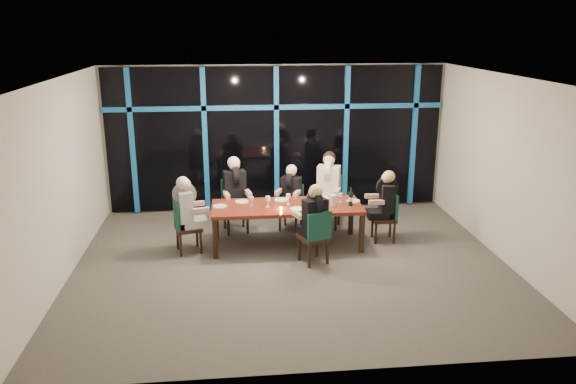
# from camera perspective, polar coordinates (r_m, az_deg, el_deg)

# --- Properties ---
(room) EXTENTS (7.04, 7.00, 3.02)m
(room) POSITION_cam_1_polar(r_m,az_deg,el_deg) (8.64, 0.41, 5.07)
(room) COLOR #5B5450
(room) RESTS_ON ground
(window_wall) EXTENTS (6.86, 0.43, 2.94)m
(window_wall) POSITION_cam_1_polar(r_m,az_deg,el_deg) (11.60, -1.15, 5.67)
(window_wall) COLOR black
(window_wall) RESTS_ON ground
(dining_table) EXTENTS (2.60, 1.00, 0.75)m
(dining_table) POSITION_cam_1_polar(r_m,az_deg,el_deg) (9.76, -0.12, -1.74)
(dining_table) COLOR maroon
(dining_table) RESTS_ON ground
(chair_far_left) EXTENTS (0.53, 0.53, 0.98)m
(chair_far_left) POSITION_cam_1_polar(r_m,az_deg,el_deg) (10.61, -5.45, -1.05)
(chair_far_left) COLOR black
(chair_far_left) RESTS_ON ground
(chair_far_mid) EXTENTS (0.53, 0.53, 0.86)m
(chair_far_mid) POSITION_cam_1_polar(r_m,az_deg,el_deg) (10.67, 0.39, -1.25)
(chair_far_mid) COLOR black
(chair_far_mid) RESTS_ON ground
(chair_far_right) EXTENTS (0.60, 0.60, 1.01)m
(chair_far_right) POSITION_cam_1_polar(r_m,az_deg,el_deg) (10.80, 4.16, -0.60)
(chair_far_right) COLOR black
(chair_far_right) RESTS_ON ground
(chair_end_left) EXTENTS (0.51, 0.51, 0.91)m
(chair_end_left) POSITION_cam_1_polar(r_m,az_deg,el_deg) (9.70, -10.58, -3.22)
(chair_end_left) COLOR black
(chair_end_left) RESTS_ON ground
(chair_end_right) EXTENTS (0.44, 0.44, 0.89)m
(chair_end_right) POSITION_cam_1_polar(r_m,az_deg,el_deg) (10.22, 10.15, -2.25)
(chair_end_right) COLOR black
(chair_end_right) RESTS_ON ground
(chair_near_mid) EXTENTS (0.55, 0.55, 0.92)m
(chair_near_mid) POSITION_cam_1_polar(r_m,az_deg,el_deg) (9.08, 2.87, -4.34)
(chair_near_mid) COLOR black
(chair_near_mid) RESTS_ON ground
(diner_far_left) EXTENTS (0.53, 0.65, 0.95)m
(diner_far_left) POSITION_cam_1_polar(r_m,az_deg,el_deg) (10.42, -5.42, 0.85)
(diner_far_left) COLOR black
(diner_far_left) RESTS_ON ground
(diner_far_mid) EXTENTS (0.54, 0.59, 0.84)m
(diner_far_mid) POSITION_cam_1_polar(r_m,az_deg,el_deg) (10.50, 0.27, 0.42)
(diner_far_mid) COLOR black
(diner_far_mid) RESTS_ON ground
(diner_far_right) EXTENTS (0.61, 0.69, 0.98)m
(diner_far_right) POSITION_cam_1_polar(r_m,az_deg,el_deg) (10.61, 4.13, 1.33)
(diner_far_right) COLOR silver
(diner_far_right) RESTS_ON ground
(diner_end_left) EXTENTS (0.61, 0.52, 0.89)m
(diner_end_left) POSITION_cam_1_polar(r_m,az_deg,el_deg) (9.59, -10.24, -1.12)
(diner_end_left) COLOR black
(diner_end_left) RESTS_ON ground
(diner_end_right) EXTENTS (0.56, 0.46, 0.87)m
(diner_end_right) POSITION_cam_1_polar(r_m,az_deg,el_deg) (10.09, 9.83, -0.35)
(diner_end_right) COLOR black
(diner_end_right) RESTS_ON ground
(diner_near_mid) EXTENTS (0.56, 0.63, 0.89)m
(diner_near_mid) POSITION_cam_1_polar(r_m,az_deg,el_deg) (9.02, 2.66, -2.02)
(diner_near_mid) COLOR black
(diner_near_mid) RESTS_ON ground
(plate_far_left) EXTENTS (0.24, 0.24, 0.01)m
(plate_far_left) POSITION_cam_1_polar(r_m,az_deg,el_deg) (9.94, -4.72, -0.98)
(plate_far_left) COLOR white
(plate_far_left) RESTS_ON dining_table
(plate_far_mid) EXTENTS (0.24, 0.24, 0.01)m
(plate_far_mid) POSITION_cam_1_polar(r_m,az_deg,el_deg) (10.01, -0.71, -0.80)
(plate_far_mid) COLOR white
(plate_far_mid) RESTS_ON dining_table
(plate_far_right) EXTENTS (0.24, 0.24, 0.01)m
(plate_far_right) POSITION_cam_1_polar(r_m,az_deg,el_deg) (10.13, 3.56, -0.61)
(plate_far_right) COLOR white
(plate_far_right) RESTS_ON dining_table
(plate_end_left) EXTENTS (0.24, 0.24, 0.01)m
(plate_end_left) POSITION_cam_1_polar(r_m,az_deg,el_deg) (9.73, -6.93, -1.45)
(plate_end_left) COLOR white
(plate_end_left) RESTS_ON dining_table
(plate_end_right) EXTENTS (0.24, 0.24, 0.01)m
(plate_end_right) POSITION_cam_1_polar(r_m,az_deg,el_deg) (10.02, 6.65, -0.91)
(plate_end_right) COLOR white
(plate_end_right) RESTS_ON dining_table
(plate_near_mid) EXTENTS (0.24, 0.24, 0.01)m
(plate_near_mid) POSITION_cam_1_polar(r_m,az_deg,el_deg) (9.52, 0.97, -1.73)
(plate_near_mid) COLOR white
(plate_near_mid) RESTS_ON dining_table
(wine_bottle) EXTENTS (0.08, 0.08, 0.33)m
(wine_bottle) POSITION_cam_1_polar(r_m,az_deg,el_deg) (9.74, 6.38, -0.67)
(wine_bottle) COLOR black
(wine_bottle) RESTS_ON dining_table
(water_pitcher) EXTENTS (0.12, 0.11, 0.20)m
(water_pitcher) POSITION_cam_1_polar(r_m,az_deg,el_deg) (9.70, 4.63, -0.87)
(water_pitcher) COLOR silver
(water_pitcher) RESTS_ON dining_table
(tea_light) EXTENTS (0.05, 0.05, 0.03)m
(tea_light) POSITION_cam_1_polar(r_m,az_deg,el_deg) (9.54, -0.73, -1.64)
(tea_light) COLOR #FFA34C
(tea_light) RESTS_ON dining_table
(wine_glass_a) EXTENTS (0.07, 0.07, 0.19)m
(wine_glass_a) POSITION_cam_1_polar(r_m,az_deg,el_deg) (9.61, -2.06, -0.74)
(wine_glass_a) COLOR white
(wine_glass_a) RESTS_ON dining_table
(wine_glass_b) EXTENTS (0.07, 0.07, 0.19)m
(wine_glass_b) POSITION_cam_1_polar(r_m,az_deg,el_deg) (9.75, 0.03, -0.48)
(wine_glass_b) COLOR silver
(wine_glass_b) RESTS_ON dining_table
(wine_glass_c) EXTENTS (0.07, 0.07, 0.17)m
(wine_glass_c) POSITION_cam_1_polar(r_m,az_deg,el_deg) (9.75, 2.12, -0.57)
(wine_glass_c) COLOR silver
(wine_glass_c) RESTS_ON dining_table
(wine_glass_d) EXTENTS (0.06, 0.06, 0.16)m
(wine_glass_d) POSITION_cam_1_polar(r_m,az_deg,el_deg) (9.70, -3.68, -0.73)
(wine_glass_d) COLOR silver
(wine_glass_d) RESTS_ON dining_table
(wine_glass_e) EXTENTS (0.06, 0.06, 0.16)m
(wine_glass_e) POSITION_cam_1_polar(r_m,az_deg,el_deg) (9.93, 5.36, -0.36)
(wine_glass_e) COLOR silver
(wine_glass_e) RESTS_ON dining_table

